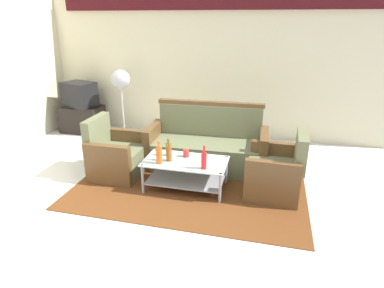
% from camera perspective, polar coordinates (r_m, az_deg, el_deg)
% --- Properties ---
extents(ground_plane, '(14.00, 14.00, 0.00)m').
position_cam_1_polar(ground_plane, '(3.86, -4.97, -12.94)').
color(ground_plane, white).
extents(wall_back, '(6.52, 0.19, 2.80)m').
position_cam_1_polar(wall_back, '(6.19, 3.98, 14.87)').
color(wall_back, beige).
rests_on(wall_back, ground).
extents(rug, '(3.08, 2.09, 0.01)m').
position_cam_1_polar(rug, '(4.54, -0.27, -7.11)').
color(rug, brown).
rests_on(rug, ground).
extents(couch, '(1.82, 0.80, 0.96)m').
position_cam_1_polar(couch, '(4.96, 2.66, -0.60)').
color(couch, '#6B704C').
rests_on(couch, rug).
extents(armchair_left, '(0.70, 0.76, 0.85)m').
position_cam_1_polar(armchair_left, '(4.84, -13.16, -2.11)').
color(armchair_left, '#6B704C').
rests_on(armchair_left, rug).
extents(armchair_right, '(0.72, 0.78, 0.85)m').
position_cam_1_polar(armchair_right, '(4.35, 14.51, -5.01)').
color(armchair_right, '#6B704C').
rests_on(armchair_right, rug).
extents(coffee_table, '(1.10, 0.60, 0.40)m').
position_cam_1_polar(coffee_table, '(4.33, -1.14, -4.64)').
color(coffee_table, silver).
rests_on(coffee_table, rug).
extents(bottle_orange, '(0.08, 0.08, 0.31)m').
position_cam_1_polar(bottle_orange, '(4.17, -5.79, -1.91)').
color(bottle_orange, '#D85919').
rests_on(bottle_orange, coffee_table).
extents(bottle_red, '(0.07, 0.07, 0.30)m').
position_cam_1_polar(bottle_red, '(4.01, 2.10, -2.86)').
color(bottle_red, red).
rests_on(bottle_red, coffee_table).
extents(bottle_green, '(0.07, 0.07, 0.25)m').
position_cam_1_polar(bottle_green, '(4.41, -4.18, -0.88)').
color(bottle_green, '#2D8C38').
rests_on(bottle_green, coffee_table).
extents(bottle_brown, '(0.07, 0.07, 0.30)m').
position_cam_1_polar(bottle_brown, '(4.23, -4.08, -1.52)').
color(bottle_brown, brown).
rests_on(bottle_brown, coffee_table).
extents(cup, '(0.08, 0.08, 0.10)m').
position_cam_1_polar(cup, '(4.37, -1.05, -1.64)').
color(cup, red).
rests_on(cup, coffee_table).
extents(tv_stand, '(0.80, 0.50, 0.52)m').
position_cam_1_polar(tv_stand, '(6.92, -18.68, 4.19)').
color(tv_stand, black).
rests_on(tv_stand, ground).
extents(television, '(0.69, 0.58, 0.48)m').
position_cam_1_polar(television, '(6.80, -19.16, 8.22)').
color(television, black).
rests_on(television, tv_stand).
extents(pedestal_fan, '(0.36, 0.36, 1.27)m').
position_cam_1_polar(pedestal_fan, '(6.36, -12.43, 10.39)').
color(pedestal_fan, '#2D2D33').
rests_on(pedestal_fan, ground).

